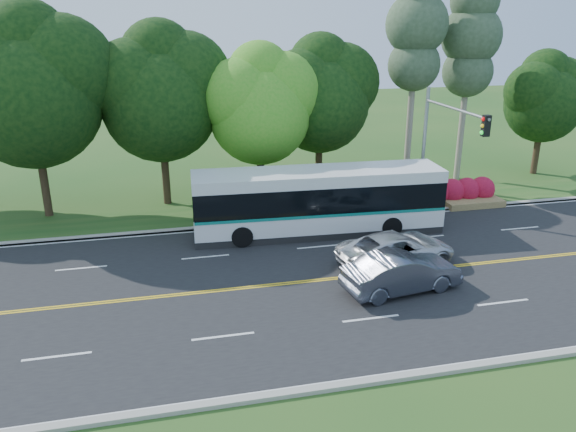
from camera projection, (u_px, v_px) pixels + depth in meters
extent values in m
plane|color=#214E1A|center=(353.00, 277.00, 24.15)|extent=(120.00, 120.00, 0.00)
cube|color=black|center=(353.00, 277.00, 24.15)|extent=(60.00, 14.00, 0.02)
cube|color=#9E9A8E|center=(310.00, 219.00, 30.68)|extent=(60.00, 0.30, 0.15)
cube|color=#9E9A8E|center=(428.00, 373.00, 17.57)|extent=(60.00, 0.30, 0.15)
cube|color=#214E1A|center=(301.00, 209.00, 32.38)|extent=(60.00, 4.00, 0.10)
cube|color=gold|center=(353.00, 277.00, 24.07)|extent=(57.00, 0.10, 0.00)
cube|color=gold|center=(352.00, 276.00, 24.21)|extent=(57.00, 0.10, 0.00)
cube|color=silver|center=(57.00, 356.00, 18.52)|extent=(2.20, 0.12, 0.00)
cube|color=silver|center=(223.00, 336.00, 19.67)|extent=(2.20, 0.12, 0.00)
cube|color=silver|center=(371.00, 318.00, 20.83)|extent=(2.20, 0.12, 0.00)
cube|color=silver|center=(503.00, 302.00, 21.98)|extent=(2.20, 0.12, 0.00)
cube|color=silver|center=(81.00, 268.00, 24.93)|extent=(2.20, 0.12, 0.00)
cube|color=silver|center=(206.00, 257.00, 26.09)|extent=(2.20, 0.12, 0.00)
cube|color=silver|center=(319.00, 247.00, 27.24)|extent=(2.20, 0.12, 0.00)
cube|color=silver|center=(424.00, 237.00, 28.40)|extent=(2.20, 0.12, 0.00)
cube|color=silver|center=(520.00, 228.00, 29.55)|extent=(2.20, 0.12, 0.00)
cube|color=silver|center=(311.00, 222.00, 30.42)|extent=(57.00, 0.12, 0.00)
cube|color=silver|center=(423.00, 369.00, 17.86)|extent=(57.00, 0.12, 0.00)
cylinder|color=black|center=(44.00, 183.00, 30.62)|extent=(0.44, 0.44, 3.96)
sphere|color=black|center=(32.00, 100.00, 29.09)|extent=(7.20, 7.20, 7.20)
sphere|color=black|center=(62.00, 70.00, 29.21)|extent=(5.76, 5.76, 5.76)
sphere|color=black|center=(27.00, 45.00, 28.56)|extent=(4.68, 4.68, 4.68)
cylinder|color=black|center=(166.00, 174.00, 32.96)|extent=(0.44, 0.44, 3.60)
sphere|color=black|center=(160.00, 104.00, 31.56)|extent=(6.60, 6.60, 6.60)
sphere|color=black|center=(185.00, 78.00, 31.70)|extent=(5.28, 5.28, 5.28)
sphere|color=black|center=(134.00, 84.00, 30.71)|extent=(4.95, 4.95, 4.95)
sphere|color=black|center=(158.00, 57.00, 31.11)|extent=(4.29, 4.29, 4.29)
cylinder|color=black|center=(261.00, 176.00, 33.26)|extent=(0.44, 0.44, 3.24)
sphere|color=#3A971F|center=(260.00, 114.00, 32.02)|extent=(5.80, 5.80, 5.80)
sphere|color=#3A971F|center=(281.00, 92.00, 32.17)|extent=(4.64, 4.64, 4.64)
sphere|color=#3A971F|center=(240.00, 97.00, 31.25)|extent=(4.35, 4.35, 4.35)
sphere|color=#3A971F|center=(260.00, 74.00, 31.67)|extent=(3.77, 3.77, 3.77)
cylinder|color=black|center=(319.00, 164.00, 35.45)|extent=(0.44, 0.44, 3.42)
sphere|color=black|center=(320.00, 104.00, 34.15)|extent=(6.00, 6.00, 6.00)
sphere|color=black|center=(340.00, 82.00, 34.30)|extent=(4.80, 4.80, 4.80)
sphere|color=black|center=(302.00, 87.00, 33.36)|extent=(4.50, 4.50, 4.50)
sphere|color=black|center=(320.00, 65.00, 33.77)|extent=(3.90, 3.90, 3.90)
cylinder|color=gray|center=(411.00, 110.00, 35.62)|extent=(0.40, 0.40, 9.80)
sphere|color=#32482D|center=(414.00, 65.00, 34.67)|extent=(3.23, 3.23, 3.23)
sphere|color=#32482D|center=(417.00, 24.00, 33.86)|extent=(3.80, 3.80, 3.80)
cylinder|color=gray|center=(463.00, 112.00, 37.04)|extent=(0.40, 0.40, 9.10)
sphere|color=#32482D|center=(467.00, 72.00, 36.15)|extent=(3.23, 3.23, 3.23)
sphere|color=#32482D|center=(471.00, 36.00, 35.40)|extent=(3.80, 3.80, 3.80)
sphere|color=#32482D|center=(475.00, 1.00, 34.69)|extent=(3.04, 3.04, 3.04)
cylinder|color=black|center=(536.00, 152.00, 39.32)|extent=(0.44, 0.44, 3.06)
sphere|color=black|center=(544.00, 104.00, 38.18)|extent=(5.20, 5.20, 5.20)
sphere|color=black|center=(558.00, 87.00, 38.35)|extent=(4.16, 4.16, 4.16)
sphere|color=black|center=(534.00, 91.00, 37.47)|extent=(3.90, 3.90, 3.90)
sphere|color=black|center=(546.00, 74.00, 37.91)|extent=(3.38, 3.38, 3.38)
sphere|color=maroon|center=(356.00, 198.00, 32.04)|extent=(1.50, 1.50, 1.50)
sphere|color=maroon|center=(372.00, 197.00, 32.25)|extent=(1.50, 1.50, 1.50)
sphere|color=maroon|center=(389.00, 196.00, 32.46)|extent=(1.50, 1.50, 1.50)
sphere|color=maroon|center=(405.00, 195.00, 32.67)|extent=(1.50, 1.50, 1.50)
sphere|color=maroon|center=(420.00, 193.00, 32.88)|extent=(1.50, 1.50, 1.50)
sphere|color=maroon|center=(436.00, 192.00, 33.09)|extent=(1.50, 1.50, 1.50)
sphere|color=maroon|center=(452.00, 191.00, 33.30)|extent=(1.50, 1.50, 1.50)
sphere|color=maroon|center=(467.00, 190.00, 33.51)|extent=(1.50, 1.50, 1.50)
sphere|color=maroon|center=(482.00, 189.00, 33.72)|extent=(1.50, 1.50, 1.50)
cube|color=brown|center=(473.00, 203.00, 32.96)|extent=(3.50, 1.40, 0.40)
cylinder|color=#909398|center=(423.00, 151.00, 31.01)|extent=(0.20, 0.20, 7.00)
cylinder|color=#909398|center=(455.00, 109.00, 27.31)|extent=(0.14, 6.00, 0.14)
cube|color=black|center=(486.00, 126.00, 24.85)|extent=(0.32, 0.28, 0.95)
sphere|color=red|center=(483.00, 119.00, 24.71)|extent=(0.18, 0.18, 0.18)
sphere|color=yellow|center=(483.00, 126.00, 24.81)|extent=(0.18, 0.18, 0.18)
sphere|color=#19D833|center=(482.00, 133.00, 24.91)|extent=(0.18, 0.18, 0.18)
cube|color=silver|center=(318.00, 216.00, 28.77)|extent=(12.73, 3.28, 1.04)
cube|color=black|center=(318.00, 194.00, 28.37)|extent=(12.67, 3.31, 1.30)
cube|color=silver|center=(319.00, 176.00, 28.05)|extent=(12.73, 3.28, 0.59)
cube|color=#0C7367|center=(318.00, 207.00, 28.61)|extent=(12.67, 3.32, 0.15)
cube|color=black|center=(193.00, 199.00, 27.29)|extent=(0.18, 2.47, 1.79)
cube|color=#19E54C|center=(192.00, 179.00, 26.95)|extent=(0.13, 1.61, 0.23)
cube|color=black|center=(318.00, 229.00, 29.01)|extent=(12.72, 3.17, 0.37)
cylinder|color=black|center=(242.00, 237.00, 27.06)|extent=(1.06, 0.34, 1.05)
cylinder|color=black|center=(237.00, 219.00, 29.38)|extent=(1.06, 0.34, 1.05)
cylinder|color=black|center=(392.00, 227.00, 28.31)|extent=(1.06, 0.34, 1.05)
cylinder|color=black|center=(376.00, 211.00, 30.64)|extent=(1.06, 0.34, 1.05)
imported|color=#545866|center=(401.00, 272.00, 22.67)|extent=(5.09, 2.45, 1.61)
imported|color=silver|center=(397.00, 249.00, 25.01)|extent=(5.81, 3.53, 1.51)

